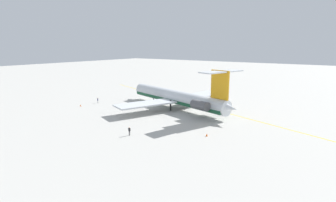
% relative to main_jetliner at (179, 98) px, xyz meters
% --- Properties ---
extents(ground, '(397.62, 397.62, 0.00)m').
position_rel_main_jetliner_xyz_m(ground, '(6.41, -10.57, -3.22)').
color(ground, '#B7B5AD').
extents(main_jetliner, '(39.88, 35.73, 11.82)m').
position_rel_main_jetliner_xyz_m(main_jetliner, '(0.00, 0.00, 0.00)').
color(main_jetliner, silver).
rests_on(main_jetliner, ground).
extents(ground_crew_near_nose, '(0.37, 0.32, 1.78)m').
position_rel_main_jetliner_xyz_m(ground_crew_near_nose, '(-4.39, 24.43, -2.09)').
color(ground_crew_near_nose, black).
rests_on(ground_crew_near_nose, ground).
extents(ground_crew_near_tail, '(0.31, 0.33, 1.65)m').
position_rel_main_jetliner_xyz_m(ground_crew_near_tail, '(24.61, 7.84, -2.18)').
color(ground_crew_near_tail, black).
rests_on(ground_crew_near_tail, ground).
extents(safety_cone_nose, '(0.40, 0.40, 0.55)m').
position_rel_main_jetliner_xyz_m(safety_cone_nose, '(-16.99, 15.95, -2.95)').
color(safety_cone_nose, '#EA590F').
rests_on(safety_cone_nose, ground).
extents(safety_cone_wingtip, '(0.40, 0.40, 0.55)m').
position_rel_main_jetliner_xyz_m(safety_cone_wingtip, '(25.17, 13.73, -2.95)').
color(safety_cone_wingtip, '#EA590F').
rests_on(safety_cone_wingtip, ground).
extents(taxiway_centreline, '(92.81, 32.02, 0.01)m').
position_rel_main_jetliner_xyz_m(taxiway_centreline, '(1.10, -8.24, -3.22)').
color(taxiway_centreline, gold).
rests_on(taxiway_centreline, ground).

